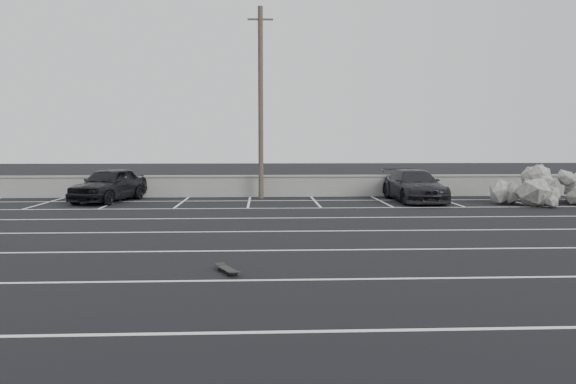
{
  "coord_description": "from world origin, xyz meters",
  "views": [
    {
      "loc": [
        1.59,
        -13.66,
        2.65
      ],
      "look_at": [
        2.46,
        5.15,
        1.0
      ],
      "focal_mm": 35.0,
      "sensor_mm": 36.0,
      "label": 1
    }
  ],
  "objects_px": {
    "skateboard": "(227,270)",
    "utility_pole": "(261,102)",
    "car_left": "(109,184)",
    "riprap_pile": "(552,191)",
    "car_right": "(414,186)",
    "trash_bin": "(394,188)"
  },
  "relations": [
    {
      "from": "skateboard",
      "to": "utility_pole",
      "type": "bearing_deg",
      "value": 62.85
    },
    {
      "from": "car_left",
      "to": "riprap_pile",
      "type": "xyz_separation_m",
      "value": [
        19.56,
        -1.85,
        -0.21
      ]
    },
    {
      "from": "car_left",
      "to": "skateboard",
      "type": "xyz_separation_m",
      "value": [
        6.21,
        -14.36,
        -0.7
      ]
    },
    {
      "from": "car_left",
      "to": "utility_pole",
      "type": "bearing_deg",
      "value": 25.61
    },
    {
      "from": "car_right",
      "to": "trash_bin",
      "type": "relative_size",
      "value": 5.42
    },
    {
      "from": "utility_pole",
      "to": "skateboard",
      "type": "xyz_separation_m",
      "value": [
        -0.66,
        -15.56,
        -4.49
      ]
    },
    {
      "from": "car_right",
      "to": "skateboard",
      "type": "xyz_separation_m",
      "value": [
        -7.63,
        -13.83,
        -0.64
      ]
    },
    {
      "from": "car_right",
      "to": "utility_pole",
      "type": "distance_m",
      "value": 8.14
    },
    {
      "from": "car_right",
      "to": "riprap_pile",
      "type": "bearing_deg",
      "value": -15.33
    },
    {
      "from": "utility_pole",
      "to": "riprap_pile",
      "type": "relative_size",
      "value": 1.67
    },
    {
      "from": "car_right",
      "to": "trash_bin",
      "type": "height_order",
      "value": "car_right"
    },
    {
      "from": "trash_bin",
      "to": "riprap_pile",
      "type": "bearing_deg",
      "value": -27.04
    },
    {
      "from": "utility_pole",
      "to": "riprap_pile",
      "type": "xyz_separation_m",
      "value": [
        12.68,
        -3.05,
        -4.0
      ]
    },
    {
      "from": "car_left",
      "to": "trash_bin",
      "type": "bearing_deg",
      "value": 21.33
    },
    {
      "from": "utility_pole",
      "to": "trash_bin",
      "type": "relative_size",
      "value": 9.87
    },
    {
      "from": "car_left",
      "to": "car_right",
      "type": "height_order",
      "value": "car_left"
    },
    {
      "from": "trash_bin",
      "to": "utility_pole",
      "type": "bearing_deg",
      "value": -178.98
    },
    {
      "from": "car_right",
      "to": "trash_bin",
      "type": "bearing_deg",
      "value": 102.14
    },
    {
      "from": "car_left",
      "to": "riprap_pile",
      "type": "relative_size",
      "value": 0.84
    },
    {
      "from": "riprap_pile",
      "to": "utility_pole",
      "type": "bearing_deg",
      "value": 166.49
    },
    {
      "from": "car_left",
      "to": "trash_bin",
      "type": "distance_m",
      "value": 13.43
    },
    {
      "from": "car_right",
      "to": "riprap_pile",
      "type": "relative_size",
      "value": 0.92
    }
  ]
}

